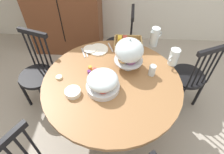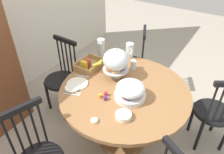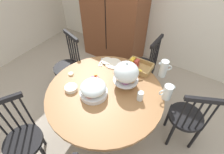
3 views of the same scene
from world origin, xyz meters
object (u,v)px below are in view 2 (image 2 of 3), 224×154
object	(u,v)px
windsor_chair_facing_door	(62,79)
pastry_stand_with_dome	(116,61)
dining_table	(124,104)
windsor_chair_by_cabinet	(132,64)
cereal_bowl	(123,116)
butter_dish	(94,121)
fruit_platter_covered	(130,91)
china_plate_small	(72,88)
orange_juice_pitcher	(130,51)
drinking_glass	(133,65)
windsor_chair_near_window	(214,113)
china_plate_large	(77,84)
milk_pitcher	(101,48)
cereal_basket	(90,65)

from	to	relation	value
windsor_chair_facing_door	pastry_stand_with_dome	bearing A→B (deg)	-83.47
dining_table	windsor_chair_by_cabinet	world-z (taller)	windsor_chair_by_cabinet
cereal_bowl	windsor_chair_facing_door	bearing A→B (deg)	70.74
pastry_stand_with_dome	butter_dish	size ratio (longest dim) A/B	5.73
pastry_stand_with_dome	fruit_platter_covered	world-z (taller)	pastry_stand_with_dome
china_plate_small	butter_dish	xyz separation A→B (m)	(-0.23, -0.45, -0.01)
orange_juice_pitcher	drinking_glass	distance (m)	0.28
windsor_chair_near_window	windsor_chair_facing_door	distance (m)	1.83
drinking_glass	butter_dish	size ratio (longest dim) A/B	1.83
dining_table	windsor_chair_by_cabinet	xyz separation A→B (m)	(0.88, 0.37, -0.09)
windsor_chair_by_cabinet	china_plate_large	xyz separation A→B (m)	(-1.06, 0.09, 0.29)
pastry_stand_with_dome	orange_juice_pitcher	size ratio (longest dim) A/B	1.95
china_plate_large	china_plate_small	world-z (taller)	china_plate_small
windsor_chair_by_cabinet	drinking_glass	distance (m)	0.66
milk_pitcher	china_plate_large	world-z (taller)	milk_pitcher
windsor_chair_near_window	china_plate_large	xyz separation A→B (m)	(-0.65, 1.29, 0.29)
fruit_platter_covered	china_plate_large	bearing A→B (deg)	100.64
dining_table	windsor_chair_near_window	xyz separation A→B (m)	(0.48, -0.83, -0.09)
milk_pitcher	butter_dish	distance (m)	1.11
windsor_chair_by_cabinet	pastry_stand_with_dome	bearing A→B (deg)	-166.70
china_plate_large	windsor_chair_facing_door	bearing A→B (deg)	63.79
china_plate_large	cereal_bowl	size ratio (longest dim) A/B	1.57
windsor_chair_near_window	fruit_platter_covered	bearing A→B (deg)	127.10
china_plate_small	butter_dish	size ratio (longest dim) A/B	2.50
cereal_basket	orange_juice_pitcher	bearing A→B (deg)	-28.89
windsor_chair_near_window	china_plate_small	bearing A→B (deg)	120.24
windsor_chair_facing_door	drinking_glass	xyz separation A→B (m)	(0.31, -0.85, 0.34)
pastry_stand_with_dome	drinking_glass	size ratio (longest dim) A/B	3.13
windsor_chair_by_cabinet	orange_juice_pitcher	world-z (taller)	windsor_chair_by_cabinet
windsor_chair_near_window	butter_dish	distance (m)	1.32
dining_table	cereal_basket	xyz separation A→B (m)	(0.13, 0.54, 0.23)
dining_table	cereal_bowl	xyz separation A→B (m)	(-0.33, -0.18, 0.21)
pastry_stand_with_dome	china_plate_large	xyz separation A→B (m)	(-0.33, 0.26, -0.19)
fruit_platter_covered	china_plate_large	xyz separation A→B (m)	(-0.11, 0.56, -0.08)
dining_table	cereal_basket	bearing A→B (deg)	75.97
dining_table	cereal_basket	world-z (taller)	cereal_basket
windsor_chair_facing_door	china_plate_large	xyz separation A→B (m)	(-0.24, -0.49, 0.29)
cereal_bowl	china_plate_large	bearing A→B (deg)	76.57
fruit_platter_covered	cereal_bowl	xyz separation A→B (m)	(-0.26, -0.08, -0.06)
windsor_chair_near_window	drinking_glass	xyz separation A→B (m)	(-0.10, 0.93, 0.34)
dining_table	windsor_chair_by_cabinet	distance (m)	0.96
drinking_glass	butter_dish	bearing A→B (deg)	-173.45
pastry_stand_with_dome	cereal_basket	world-z (taller)	pastry_stand_with_dome
windsor_chair_near_window	cereal_bowl	bearing A→B (deg)	141.17
orange_juice_pitcher	cereal_basket	bearing A→B (deg)	151.11
china_plate_large	cereal_bowl	xyz separation A→B (m)	(-0.15, -0.64, 0.02)
pastry_stand_with_dome	china_plate_small	xyz separation A→B (m)	(-0.42, 0.25, -0.18)
butter_dish	cereal_basket	bearing A→B (deg)	39.81
pastry_stand_with_dome	fruit_platter_covered	xyz separation A→B (m)	(-0.22, -0.30, -0.11)
fruit_platter_covered	butter_dish	xyz separation A→B (m)	(-0.43, 0.10, -0.07)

